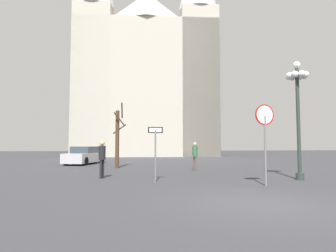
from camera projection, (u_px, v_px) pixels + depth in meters
ground_plane at (260, 204)px, 7.61m from camera, size 120.00×120.00×0.00m
cathedral at (147, 73)px, 40.06m from camera, size 19.44×13.22×35.34m
stop_sign at (265, 128)px, 10.94m from camera, size 0.81×0.16×3.15m
one_way_arrow_sign at (155, 147)px, 11.93m from camera, size 0.63×0.08×2.33m
street_lamp at (298, 98)px, 12.89m from camera, size 1.03×1.03×5.41m
bare_tree at (118, 137)px, 19.08m from camera, size 0.93×1.15×4.41m
parked_car_near_silver at (85, 156)px, 22.85m from camera, size 2.91×4.86×1.41m
pedestrian_walking at (195, 153)px, 17.22m from camera, size 0.32×0.32×1.71m
pedestrian_standing at (102, 155)px, 13.27m from camera, size 0.32×0.32×1.76m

